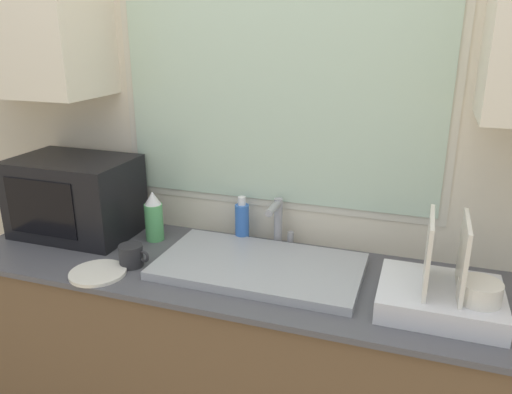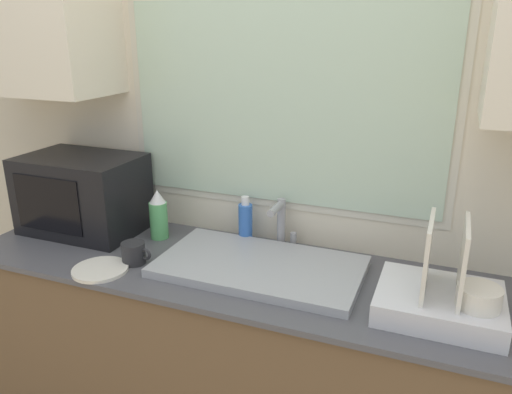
% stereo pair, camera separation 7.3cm
% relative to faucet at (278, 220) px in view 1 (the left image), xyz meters
% --- Properties ---
extents(countertop, '(2.13, 0.58, 0.92)m').
position_rel_faucet_xyz_m(countertop, '(-0.03, -0.21, -0.57)').
color(countertop, brown).
rests_on(countertop, ground_plane).
extents(wall_back, '(6.00, 0.38, 2.60)m').
position_rel_faucet_xyz_m(wall_back, '(-0.03, 0.05, 0.41)').
color(wall_back, beige).
rests_on(wall_back, ground_plane).
extents(sink_basin, '(0.70, 0.39, 0.03)m').
position_rel_faucet_xyz_m(sink_basin, '(-0.01, -0.21, -0.10)').
color(sink_basin, '#9EA0A5').
rests_on(sink_basin, countertop).
extents(faucet, '(0.08, 0.14, 0.19)m').
position_rel_faucet_xyz_m(faucet, '(0.00, 0.00, 0.00)').
color(faucet, '#99999E').
rests_on(faucet, countertop).
extents(microwave, '(0.47, 0.32, 0.31)m').
position_rel_faucet_xyz_m(microwave, '(-0.81, -0.13, 0.05)').
color(microwave, black).
rests_on(microwave, countertop).
extents(dish_rack, '(0.36, 0.30, 0.29)m').
position_rel_faucet_xyz_m(dish_rack, '(0.59, -0.27, -0.05)').
color(dish_rack, silver).
rests_on(dish_rack, countertop).
extents(spray_bottle, '(0.07, 0.07, 0.20)m').
position_rel_faucet_xyz_m(spray_bottle, '(-0.48, -0.09, -0.01)').
color(spray_bottle, '#59B266').
rests_on(spray_bottle, countertop).
extents(soap_bottle, '(0.05, 0.05, 0.19)m').
position_rel_faucet_xyz_m(soap_bottle, '(-0.15, 0.00, -0.03)').
color(soap_bottle, blue).
rests_on(soap_bottle, countertop).
extents(mug_near_sink, '(0.11, 0.08, 0.08)m').
position_rel_faucet_xyz_m(mug_near_sink, '(-0.44, -0.32, -0.07)').
color(mug_near_sink, '#262628').
rests_on(mug_near_sink, countertop).
extents(small_plate, '(0.19, 0.19, 0.01)m').
position_rel_faucet_xyz_m(small_plate, '(-0.52, -0.42, -0.10)').
color(small_plate, silver).
rests_on(small_plate, countertop).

